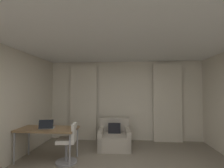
{
  "coord_description": "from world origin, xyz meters",
  "views": [
    {
      "loc": [
        0.06,
        -2.51,
        1.64
      ],
      "look_at": [
        -0.29,
        1.47,
        1.79
      ],
      "focal_mm": 26.32,
      "sensor_mm": 36.0,
      "label": 1
    }
  ],
  "objects_px": {
    "armchair": "(114,138)",
    "laptop": "(47,127)",
    "desk": "(48,131)",
    "desk_chair": "(68,145)"
  },
  "relations": [
    {
      "from": "desk",
      "to": "armchair",
      "type": "bearing_deg",
      "value": 32.88
    },
    {
      "from": "armchair",
      "to": "desk_chair",
      "type": "distance_m",
      "value": 1.45
    },
    {
      "from": "armchair",
      "to": "laptop",
      "type": "relative_size",
      "value": 2.55
    },
    {
      "from": "desk",
      "to": "laptop",
      "type": "relative_size",
      "value": 3.71
    },
    {
      "from": "armchair",
      "to": "desk_chair",
      "type": "bearing_deg",
      "value": -132.39
    },
    {
      "from": "desk_chair",
      "to": "armchair",
      "type": "bearing_deg",
      "value": 47.61
    },
    {
      "from": "armchair",
      "to": "desk",
      "type": "height_order",
      "value": "armchair"
    },
    {
      "from": "armchair",
      "to": "desk",
      "type": "xyz_separation_m",
      "value": [
        -1.51,
        -0.97,
        0.42
      ]
    },
    {
      "from": "desk",
      "to": "desk_chair",
      "type": "relative_size",
      "value": 1.56
    },
    {
      "from": "desk_chair",
      "to": "laptop",
      "type": "bearing_deg",
      "value": 174.46
    }
  ]
}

